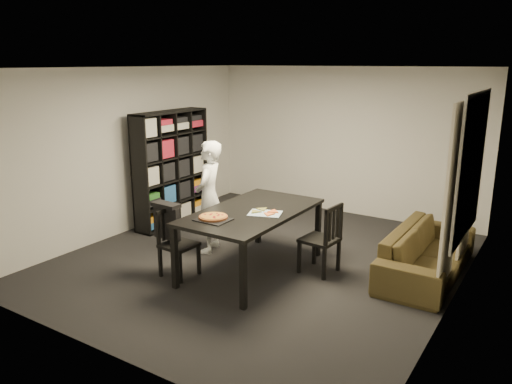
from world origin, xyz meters
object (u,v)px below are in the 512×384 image
Objects in this scene: chair_left at (174,238)px; person at (209,197)px; pepperoni_pizza at (213,217)px; bookshelf at (172,168)px; sofa at (428,252)px; dining_table at (252,216)px; chair_right at (326,235)px; baking_tray at (213,220)px.

person reaches higher than chair_left.
person reaches higher than pepperoni_pizza.
bookshelf reaches higher than sofa.
person is 3.05m from sofa.
bookshelf is 4.26m from sofa.
chair_left is 0.54× the size of person.
dining_table is at bearing -23.74° from bookshelf.
bookshelf is at bearing 156.26° from dining_table.
bookshelf is 2.04× the size of chair_right.
dining_table is (2.24, -0.98, -0.19)m from bookshelf.
bookshelf is at bearing 143.02° from pepperoni_pizza.
person is at bearing 11.05° from chair_left.
person is at bearing 130.26° from baking_tray.
bookshelf is 5.43× the size of pepperoni_pizza.
person is (-1.77, -0.14, 0.27)m from chair_right.
bookshelf is 0.95× the size of dining_table.
person is 4.03× the size of baking_tray.
chair_right is 1.48m from baking_tray.
chair_right is (3.09, -0.55, -0.42)m from bookshelf.
baking_tray is at bearing -84.43° from chair_left.
chair_left is 1.94m from chair_right.
chair_left is at bearing -51.91° from chair_right.
person reaches higher than dining_table.
chair_left is 0.70m from baking_tray.
chair_left reaches higher than dining_table.
chair_right is at bearing 121.47° from sofa.
dining_table is at bearing 73.99° from baking_tray.
chair_right reaches higher than sofa.
chair_right is (0.85, 0.43, -0.22)m from dining_table.
chair_left is at bearing 122.30° from sofa.
dining_table is at bearing 119.55° from sofa.
sofa is (4.21, 0.13, -0.65)m from bookshelf.
bookshelf is at bearing 44.87° from chair_left.
pepperoni_pizza reaches higher than sofa.
person is 1.11m from pepperoni_pizza.
bookshelf reaches higher than person.
bookshelf is 0.92× the size of sofa.
baking_tray is at bearing -106.01° from dining_table.
baking_tray is at bearing 21.08° from person.
person is at bearing 162.53° from dining_table.
chair_left is at bearing -173.09° from pepperoni_pizza.
dining_table is 0.60m from pepperoni_pizza.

